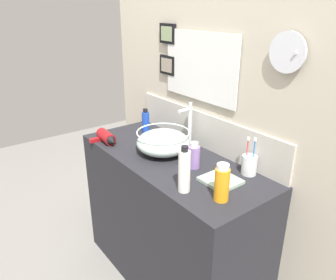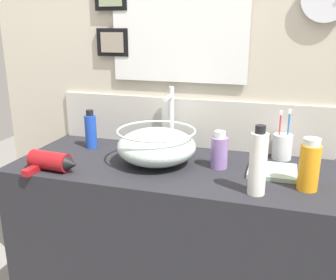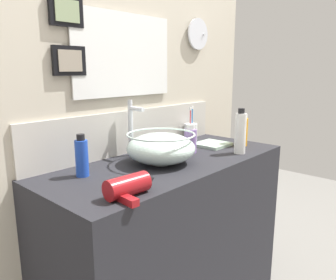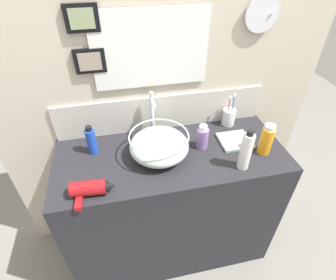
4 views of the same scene
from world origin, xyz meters
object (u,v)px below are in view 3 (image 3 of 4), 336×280
at_px(spray_bottle, 242,130).
at_px(hair_drier, 131,185).
at_px(hand_towel, 212,144).
at_px(soap_dispenser, 190,140).
at_px(faucet, 132,125).
at_px(glass_bowl_sink, 161,148).
at_px(toothbrush_cup, 191,132).
at_px(shampoo_bottle, 82,157).
at_px(lotion_bottle, 240,133).

bearing_deg(spray_bottle, hair_drier, -173.67).
bearing_deg(hand_towel, soap_dispenser, -179.52).
xyz_separation_m(faucet, hair_drier, (-0.35, -0.38, -0.12)).
xyz_separation_m(glass_bowl_sink, hair_drier, (-0.35, -0.19, -0.04)).
xyz_separation_m(spray_bottle, hand_towel, (-0.11, 0.12, -0.08)).
bearing_deg(toothbrush_cup, glass_bowl_sink, -156.58).
bearing_deg(shampoo_bottle, faucet, 14.35).
distance_m(soap_dispenser, lotion_bottle, 0.25).
height_order(faucet, lotion_bottle, faucet).
relative_size(lotion_bottle, shampoo_bottle, 1.34).
bearing_deg(soap_dispenser, spray_bottle, -19.83).
relative_size(toothbrush_cup, soap_dispenser, 1.42).
bearing_deg(spray_bottle, soap_dispenser, 160.17).
bearing_deg(hand_towel, glass_bowl_sink, -176.29).
bearing_deg(lotion_bottle, glass_bowl_sink, 157.01).
xyz_separation_m(hair_drier, shampoo_bottle, (0.00, 0.30, 0.04)).
distance_m(faucet, soap_dispenser, 0.31).
relative_size(faucet, toothbrush_cup, 1.33).
bearing_deg(toothbrush_cup, faucet, -179.10).
xyz_separation_m(lotion_bottle, shampoo_bottle, (-0.74, 0.28, -0.03)).
bearing_deg(lotion_bottle, soap_dispenser, 128.32).
xyz_separation_m(toothbrush_cup, shampoo_bottle, (-0.82, -0.10, 0.03)).
bearing_deg(lotion_bottle, hand_towel, 77.30).
bearing_deg(glass_bowl_sink, shampoo_bottle, 162.39).
relative_size(faucet, hand_towel, 1.58).
bearing_deg(hair_drier, toothbrush_cup, 25.51).
bearing_deg(soap_dispenser, hand_towel, 0.48).
bearing_deg(toothbrush_cup, hand_towel, -99.19).
bearing_deg(shampoo_bottle, hair_drier, -90.94).
xyz_separation_m(hair_drier, lotion_bottle, (0.75, 0.02, 0.07)).
relative_size(glass_bowl_sink, toothbrush_cup, 1.50).
distance_m(glass_bowl_sink, faucet, 0.21).
height_order(glass_bowl_sink, toothbrush_cup, toothbrush_cup).
bearing_deg(glass_bowl_sink, spray_bottle, -8.79).
bearing_deg(spray_bottle, lotion_bottle, -152.55).
distance_m(hair_drier, spray_bottle, 0.91).
height_order(faucet, hand_towel, faucet).
bearing_deg(glass_bowl_sink, soap_dispenser, 6.35).
height_order(faucet, shampoo_bottle, faucet).
relative_size(soap_dispenser, hand_towel, 0.83).
distance_m(lotion_bottle, spray_bottle, 0.18).
distance_m(spray_bottle, hand_towel, 0.18).
bearing_deg(hand_towel, shampoo_bottle, 174.18).
relative_size(soap_dispenser, shampoo_bottle, 0.85).
height_order(glass_bowl_sink, soap_dispenser, soap_dispenser).
distance_m(glass_bowl_sink, shampoo_bottle, 0.36).
height_order(glass_bowl_sink, spray_bottle, spray_bottle).
xyz_separation_m(faucet, spray_bottle, (0.56, -0.28, -0.07)).
bearing_deg(spray_bottle, glass_bowl_sink, 171.21).
height_order(faucet, toothbrush_cup, faucet).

